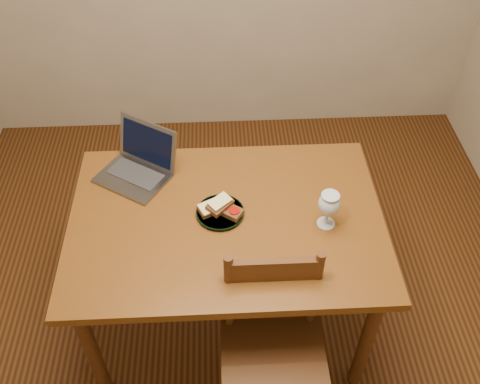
{
  "coord_description": "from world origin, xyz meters",
  "views": [
    {
      "loc": [
        -0.06,
        -1.47,
        2.39
      ],
      "look_at": [
        0.02,
        0.09,
        0.8
      ],
      "focal_mm": 40.0,
      "sensor_mm": 36.0,
      "label": 1
    }
  ],
  "objects_px": {
    "plate": "(220,213)",
    "table": "(227,232)",
    "chair": "(273,345)",
    "laptop": "(139,162)",
    "milk_glass": "(328,210)"
  },
  "relations": [
    {
      "from": "plate",
      "to": "table",
      "type": "bearing_deg",
      "value": -44.53
    },
    {
      "from": "chair",
      "to": "laptop",
      "type": "relative_size",
      "value": 1.12
    },
    {
      "from": "milk_glass",
      "to": "laptop",
      "type": "height_order",
      "value": "laptop"
    },
    {
      "from": "plate",
      "to": "milk_glass",
      "type": "relative_size",
      "value": 1.17
    },
    {
      "from": "milk_glass",
      "to": "laptop",
      "type": "xyz_separation_m",
      "value": [
        -0.78,
        0.35,
        -0.03
      ]
    },
    {
      "from": "milk_glass",
      "to": "chair",
      "type": "bearing_deg",
      "value": -121.57
    },
    {
      "from": "chair",
      "to": "milk_glass",
      "type": "distance_m",
      "value": 0.57
    },
    {
      "from": "laptop",
      "to": "plate",
      "type": "bearing_deg",
      "value": -5.96
    },
    {
      "from": "plate",
      "to": "laptop",
      "type": "bearing_deg",
      "value": 141.33
    },
    {
      "from": "table",
      "to": "plate",
      "type": "xyz_separation_m",
      "value": [
        -0.02,
        0.02,
        0.09
      ]
    },
    {
      "from": "plate",
      "to": "laptop",
      "type": "xyz_separation_m",
      "value": [
        -0.35,
        0.28,
        0.05
      ]
    },
    {
      "from": "laptop",
      "to": "chair",
      "type": "bearing_deg",
      "value": -21.32
    },
    {
      "from": "table",
      "to": "laptop",
      "type": "distance_m",
      "value": 0.5
    },
    {
      "from": "chair",
      "to": "table",
      "type": "bearing_deg",
      "value": 110.77
    },
    {
      "from": "chair",
      "to": "plate",
      "type": "bearing_deg",
      "value": 112.44
    }
  ]
}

